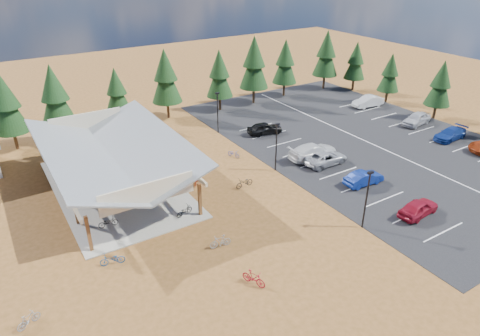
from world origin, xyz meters
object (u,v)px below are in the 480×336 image
bike_9 (28,320)px  bike_15 (197,179)px  bike_2 (71,183)px  car_3 (313,151)px  lamp_post_2 (218,110)px  car_2 (326,158)px  bike_7 (110,155)px  trash_bin_1 (179,175)px  bike_10 (112,259)px  bike_11 (254,278)px  car_0 (418,208)px  bike_3 (69,169)px  lamp_post_1 (276,144)px  bike_4 (184,211)px  bike_5 (164,187)px  bike_16 (245,183)px  bike_pavilion (112,152)px  car_4 (265,128)px  car_1 (364,178)px  bike_1 (81,198)px  car_9 (368,101)px  trash_bin_0 (177,185)px  bike_14 (234,153)px  lamp_post_0 (367,196)px  bike_0 (108,222)px  car_8 (417,119)px  car_7 (450,134)px  bike_13 (220,241)px  bike_6 (118,166)px

bike_9 → bike_15: size_ratio=0.87×
bike_2 → car_3: size_ratio=0.29×
lamp_post_2 → car_2: bearing=-68.8°
bike_2 → bike_7: size_ratio=1.07×
trash_bin_1 → bike_10: bearing=-135.7°
bike_11 → car_0: size_ratio=0.44×
bike_3 → car_0: bearing=-147.6°
lamp_post_1 → bike_4: 12.19m
lamp_post_1 → bike_5: (-11.43, 1.93, -2.42)m
bike_16 → lamp_post_1: bearing=100.9°
lamp_post_2 → bike_4: 18.97m
lamp_post_2 → trash_bin_1: 12.84m
bike_pavilion → car_4: bearing=10.2°
car_0 → car_1: car_0 is taller
trash_bin_1 → bike_1: bearing=177.3°
lamp_post_2 → car_1: bearing=-74.1°
bike_2 → bike_7: 6.39m
bike_1 → car_9: car_9 is taller
bike_4 → bike_11: 10.08m
trash_bin_0 → bike_16: bike_16 is taller
bike_14 → car_2: size_ratio=0.32×
bike_1 → bike_pavilion: bearing=-55.7°
lamp_post_0 → car_3: 13.27m
car_1 → lamp_post_0: bearing=136.0°
bike_11 → car_3: (16.34, 12.94, 0.31)m
trash_bin_1 → bike_9: bearing=-141.9°
lamp_post_2 → bike_14: size_ratio=3.30×
bike_11 → bike_1: bearing=90.8°
bike_5 → bike_10: bearing=141.4°
lamp_post_2 → car_4: 6.18m
bike_11 → lamp_post_1: bearing=26.2°
bike_pavilion → bike_0: 7.36m
bike_1 → bike_16: bearing=-93.4°
bike_3 → car_8: car_8 is taller
bike_15 → car_8: bearing=-143.7°
bike_4 → car_0: (16.91, -10.42, 0.22)m
bike_pavilion → car_8: (38.04, -4.28, -2.99)m
bike_11 → car_4: 26.64m
bike_0 → bike_14: bike_0 is taller
bike_2 → bike_10: bearing=169.3°
lamp_post_2 → car_8: (23.04, -11.28, -2.14)m
bike_3 → car_7: bearing=-122.7°
lamp_post_0 → car_7: size_ratio=1.09×
bike_pavilion → trash_bin_0: 6.73m
lamp_post_2 → bike_13: size_ratio=2.98×
bike_0 → bike_6: size_ratio=0.93×
bike_pavilion → bike_9: 17.10m
lamp_post_1 → lamp_post_2: 12.00m
bike_13 → bike_6: bearing=-162.6°
bike_pavilion → lamp_post_2: (15.00, 7.00, -0.85)m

